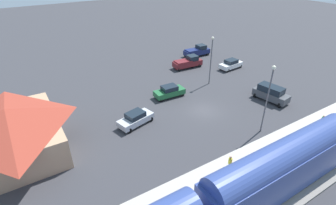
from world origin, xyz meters
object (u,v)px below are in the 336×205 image
at_px(pickup_navy, 197,51).
at_px(suv_charcoal, 271,93).
at_px(sedan_silver, 136,119).
at_px(sedan_white, 231,64).
at_px(pickup_maroon, 188,62).
at_px(sedan_green, 169,91).
at_px(pedestrian_on_platform, 322,121).
at_px(light_pole_lot_center, 211,55).
at_px(light_pole_near_platform, 269,92).
at_px(pedestrian_waiting_far, 230,162).
at_px(station_building, 12,130).

distance_m(pickup_navy, suv_charcoal, 20.68).
height_order(sedan_silver, sedan_white, same).
bearing_deg(pickup_maroon, sedan_green, 131.21).
bearing_deg(sedan_green, pedestrian_on_platform, -146.74).
distance_m(sedan_white, light_pole_lot_center, 8.85).
xyz_separation_m(sedan_green, pickup_navy, (12.00, -14.26, 0.15)).
bearing_deg(light_pole_near_platform, suv_charcoal, -57.53).
bearing_deg(sedan_silver, pedestrian_on_platform, -124.69).
xyz_separation_m(pedestrian_waiting_far, light_pole_near_platform, (3.01, -7.92, 3.90)).
relative_size(pickup_navy, light_pole_lot_center, 0.71).
relative_size(station_building, pickup_navy, 2.23).
relative_size(station_building, pedestrian_on_platform, 7.14).
distance_m(station_building, sedan_white, 35.76).
relative_size(sedan_green, pickup_navy, 0.84).
height_order(sedan_silver, light_pole_lot_center, light_pole_lot_center).
xyz_separation_m(sedan_green, light_pole_near_platform, (-13.00, -4.60, 4.30)).
relative_size(pedestrian_on_platform, sedan_white, 0.37).
bearing_deg(pedestrian_on_platform, suv_charcoal, -5.69).
bearing_deg(pickup_navy, suv_charcoal, 172.77).
bearing_deg(sedan_white, pedestrian_waiting_far, 136.04).
bearing_deg(sedan_white, station_building, 98.07).
bearing_deg(sedan_white, pickup_navy, 6.23).
distance_m(sedan_silver, light_pole_near_platform, 15.60).
bearing_deg(light_pole_near_platform, pedestrian_waiting_far, 110.81).
bearing_deg(sedan_green, station_building, 95.12).
bearing_deg(pickup_maroon, station_building, 108.32).
height_order(station_building, light_pole_lot_center, light_pole_lot_center).
bearing_deg(pickup_maroon, pedestrian_on_platform, -175.51).
height_order(station_building, sedan_white, station_building).
height_order(pedestrian_waiting_far, light_pole_lot_center, light_pole_lot_center).
bearing_deg(light_pole_lot_center, suv_charcoal, -156.71).
bearing_deg(station_building, pickup_maroon, -71.68).
height_order(station_building, pickup_navy, station_building).
xyz_separation_m(station_building, pedestrian_on_platform, (-14.74, -31.00, -1.43)).
distance_m(pedestrian_waiting_far, pickup_navy, 33.07).
bearing_deg(sedan_silver, station_building, 80.49).
distance_m(pickup_maroon, suv_charcoal, 16.57).
bearing_deg(station_building, suv_charcoal, -101.92).
bearing_deg(light_pole_near_platform, sedan_white, -33.21).
bearing_deg(pedestrian_waiting_far, light_pole_near_platform, -69.19).
distance_m(pedestrian_on_platform, light_pole_near_platform, 8.18).
distance_m(suv_charcoal, sedan_white, 12.26).
xyz_separation_m(pedestrian_waiting_far, pickup_maroon, (23.84, -12.26, -0.25)).
height_order(pickup_maroon, sedan_silver, pickup_maroon).
bearing_deg(light_pole_near_platform, pickup_maroon, -11.76).
distance_m(pedestrian_on_platform, suv_charcoal, 8.07).
distance_m(station_building, pickup_maroon, 30.69).
xyz_separation_m(suv_charcoal, sedan_white, (11.73, -3.56, -0.27)).
bearing_deg(pedestrian_waiting_far, station_building, 49.82).
bearing_deg(pickup_navy, pedestrian_waiting_far, 147.89).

